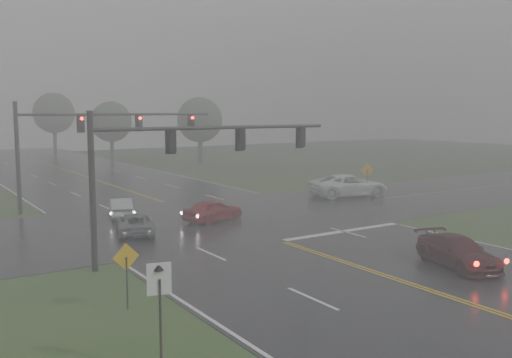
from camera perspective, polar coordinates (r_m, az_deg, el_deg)
main_road at (r=35.69m, az=-2.76°, el=-4.53°), size 18.00×160.00×0.02m
cross_street at (r=37.40m, az=-4.31°, el=-4.01°), size 120.00×14.00×0.02m
stop_bar at (r=33.83m, az=8.72°, el=-5.24°), size 8.50×0.50×0.01m
sedan_maroon at (r=27.68m, az=19.47°, el=-8.30°), size 3.17×5.08×1.37m
sedan_red at (r=36.63m, az=-4.31°, el=-4.24°), size 4.40×2.58×1.41m
sedan_silver at (r=38.77m, az=-13.36°, el=-3.79°), size 2.40×4.17×1.30m
car_grey at (r=33.50m, az=-12.03°, el=-5.44°), size 3.20×4.74×1.21m
pickup_white at (r=47.54m, az=9.24°, el=-1.74°), size 7.00×4.37×1.81m
signal_gantry_near at (r=27.03m, az=-8.12°, el=2.35°), size 12.82×0.31×7.05m
signal_gantry_far at (r=42.86m, az=-16.73°, el=4.41°), size 14.76×0.39×7.66m
sign_diamond_west at (r=20.92m, az=-12.84°, el=-8.36°), size 1.00×0.11×2.41m
sign_arrow_white at (r=15.94m, az=-9.62°, el=-11.41°), size 0.65×0.21×2.99m
sign_diamond_east at (r=46.92m, az=11.05°, el=0.49°), size 1.17×0.33×2.87m
tree_ne_a at (r=82.19m, az=-14.28°, el=5.57°), size 5.64×5.64×8.28m
tree_e_near at (r=76.10m, az=-5.65°, el=5.89°), size 5.97×5.97×8.77m
tree_n_far at (r=101.94m, az=-19.57°, el=6.23°), size 6.80×6.80×9.99m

